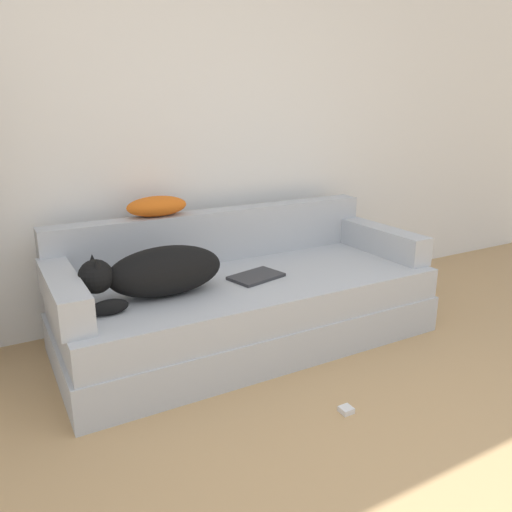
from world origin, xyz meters
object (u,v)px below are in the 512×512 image
Objects in this scene: couch at (248,309)px; power_adapter at (346,410)px; laptop at (256,276)px; dog at (158,272)px; throw_pillow at (157,206)px.

couch is 37.96× the size of power_adapter.
power_adapter is at bearing -103.36° from laptop.
dog is 1.15m from power_adapter.
laptop is at bearing -48.18° from throw_pillow.
couch is 0.91m from power_adapter.
dog is 0.60m from laptop.
throw_pillow reaches higher than couch.
throw_pillow is at bearing 118.03° from laptop.
dog reaches higher than laptop.
throw_pillow is (0.17, 0.47, 0.25)m from dog.
dog is 2.04× the size of throw_pillow.
couch is 0.82m from throw_pillow.
throw_pillow is at bearing 132.92° from couch.
power_adapter is (0.59, -0.84, -0.53)m from dog.
laptop is 0.93m from power_adapter.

